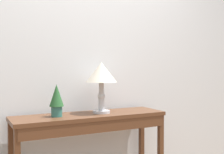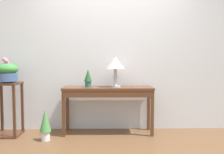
# 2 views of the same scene
# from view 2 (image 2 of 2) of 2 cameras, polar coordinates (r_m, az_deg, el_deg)

# --- Properties ---
(back_wall_with_art) EXTENTS (9.00, 0.10, 2.80)m
(back_wall_with_art) POSITION_cam_2_polar(r_m,az_deg,el_deg) (4.00, 0.08, 7.55)
(back_wall_with_art) COLOR silver
(back_wall_with_art) RESTS_ON ground
(console_table) EXTENTS (1.40, 0.40, 0.73)m
(console_table) POSITION_cam_2_polar(r_m,az_deg,el_deg) (3.71, -0.96, -3.96)
(console_table) COLOR #56331E
(console_table) RESTS_ON ground
(table_lamp) EXTENTS (0.29, 0.29, 0.47)m
(table_lamp) POSITION_cam_2_polar(r_m,az_deg,el_deg) (3.70, 0.81, 3.00)
(table_lamp) COLOR #B7B7BC
(table_lamp) RESTS_ON console_table
(potted_plant_on_console) EXTENTS (0.12, 0.12, 0.28)m
(potted_plant_on_console) POSITION_cam_2_polar(r_m,az_deg,el_deg) (3.72, -5.75, -0.06)
(potted_plant_on_console) COLOR #2D665B
(potted_plant_on_console) RESTS_ON console_table
(pedestal_stand_left) EXTENTS (0.37, 0.37, 0.82)m
(pedestal_stand_left) POSITION_cam_2_polar(r_m,az_deg,el_deg) (3.98, -23.68, -7.08)
(pedestal_stand_left) COLOR #472819
(pedestal_stand_left) RESTS_ON ground
(planter_bowl_wide) EXTENTS (0.33, 0.33, 0.38)m
(planter_bowl_wide) POSITION_cam_2_polar(r_m,az_deg,el_deg) (3.92, -23.90, 1.09)
(planter_bowl_wide) COLOR #3D5684
(planter_bowl_wide) RESTS_ON pedestal_stand_left
(potted_plant_floor) EXTENTS (0.16, 0.16, 0.46)m
(potted_plant_floor) POSITION_cam_2_polar(r_m,az_deg,el_deg) (3.59, -15.66, -10.64)
(potted_plant_floor) COLOR silver
(potted_plant_floor) RESTS_ON ground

